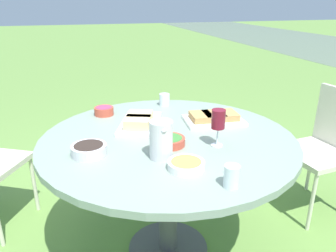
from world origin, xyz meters
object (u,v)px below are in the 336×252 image
(water_pitcher, at_px, (161,140))
(chair_far_back, at_px, (327,142))
(dining_table, at_px, (168,153))
(wine_glass, at_px, (218,120))

(water_pitcher, bearing_deg, chair_far_back, 106.21)
(dining_table, xyz_separation_m, chair_far_back, (-0.14, 1.20, -0.14))
(chair_far_back, xyz_separation_m, water_pitcher, (0.38, -1.30, 0.33))
(dining_table, xyz_separation_m, water_pitcher, (0.24, -0.10, 0.19))
(dining_table, distance_m, chair_far_back, 1.22)
(dining_table, bearing_deg, water_pitcher, -22.99)
(chair_far_back, distance_m, wine_glass, 1.12)
(dining_table, distance_m, water_pitcher, 0.32)
(dining_table, relative_size, chair_far_back, 1.55)
(water_pitcher, xyz_separation_m, wine_glass, (-0.05, 0.31, 0.05))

